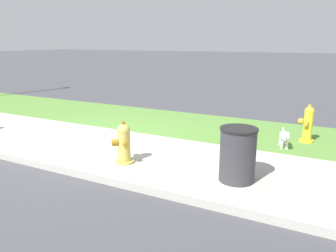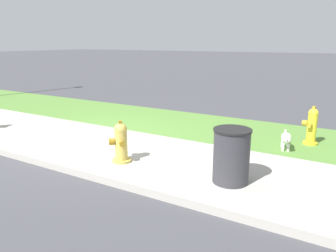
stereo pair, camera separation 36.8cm
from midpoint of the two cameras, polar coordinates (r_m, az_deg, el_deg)
name	(u,v)px [view 1 (the left image)]	position (r m, az deg, el deg)	size (l,w,h in m)	color
ground_plane	(85,144)	(6.95, -15.67, -3.11)	(120.00, 120.00, 0.00)	#424247
sidewalk_pavement	(85,144)	(6.95, -15.68, -3.07)	(18.00, 2.42, 0.01)	#ADA89E
grass_verge	(148,119)	(8.85, -4.78, 1.17)	(18.00, 2.54, 0.01)	#568438
street_curb	(34,162)	(6.11, -23.95, -5.70)	(18.00, 0.16, 0.12)	#ADA89E
fire_hydrant_by_grass_verge	(308,124)	(7.29, 21.86, 0.31)	(0.34, 0.37, 0.79)	yellow
fire_hydrant_at_driveway	(124,143)	(5.66, -9.57, -3.01)	(0.36, 0.36, 0.74)	gold
small_white_dog	(284,136)	(6.75, 18.16, -1.75)	(0.27, 0.54, 0.39)	white
trash_bin	(238,155)	(4.93, 9.94, -4.98)	(0.56, 0.56, 0.83)	#333338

